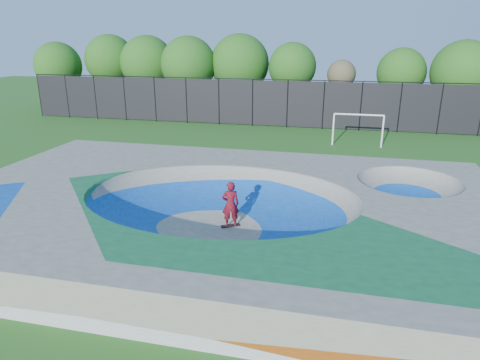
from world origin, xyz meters
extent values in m
plane|color=#225718|center=(0.00, 0.00, 0.00)|extent=(120.00, 120.00, 0.00)
cube|color=gray|center=(0.00, 0.00, 0.75)|extent=(22.00, 14.00, 1.50)
imported|color=red|center=(0.34, 0.29, 0.96)|extent=(0.82, 0.68, 1.93)
cube|color=black|center=(0.34, 0.29, 0.03)|extent=(0.79, 0.57, 0.05)
cylinder|color=white|center=(4.00, 15.50, 1.12)|extent=(0.12, 0.12, 2.24)
cylinder|color=white|center=(7.36, 15.50, 1.12)|extent=(0.12, 0.12, 2.24)
cylinder|color=white|center=(5.68, 15.50, 2.24)|extent=(3.36, 0.12, 0.12)
cylinder|color=black|center=(-24.00, 21.00, 2.00)|extent=(0.09, 0.09, 4.00)
cylinder|color=black|center=(-21.00, 21.00, 2.00)|extent=(0.09, 0.09, 4.00)
cylinder|color=black|center=(-18.00, 21.00, 2.00)|extent=(0.09, 0.09, 4.00)
cylinder|color=black|center=(-15.00, 21.00, 2.00)|extent=(0.09, 0.09, 4.00)
cylinder|color=black|center=(-12.00, 21.00, 2.00)|extent=(0.09, 0.09, 4.00)
cylinder|color=black|center=(-9.00, 21.00, 2.00)|extent=(0.09, 0.09, 4.00)
cylinder|color=black|center=(-6.00, 21.00, 2.00)|extent=(0.09, 0.09, 4.00)
cylinder|color=black|center=(-3.00, 21.00, 2.00)|extent=(0.09, 0.09, 4.00)
cylinder|color=black|center=(0.00, 21.00, 2.00)|extent=(0.09, 0.09, 4.00)
cylinder|color=black|center=(3.00, 21.00, 2.00)|extent=(0.09, 0.09, 4.00)
cylinder|color=black|center=(6.00, 21.00, 2.00)|extent=(0.09, 0.09, 4.00)
cylinder|color=black|center=(9.00, 21.00, 2.00)|extent=(0.09, 0.09, 4.00)
cylinder|color=black|center=(12.00, 21.00, 2.00)|extent=(0.09, 0.09, 4.00)
cube|color=black|center=(0.00, 21.00, 2.00)|extent=(48.00, 0.03, 3.80)
cylinder|color=black|center=(0.00, 21.00, 4.00)|extent=(48.00, 0.08, 0.08)
cylinder|color=#492F24|center=(-24.65, 25.33, 1.37)|extent=(0.44, 0.44, 2.74)
sphere|color=#215717|center=(-24.65, 25.33, 4.54)|extent=(4.81, 4.81, 4.81)
cylinder|color=#492F24|center=(-19.63, 27.19, 1.57)|extent=(0.44, 0.44, 3.13)
sphere|color=#215717|center=(-19.63, 27.19, 5.09)|extent=(5.21, 5.21, 5.21)
cylinder|color=#492F24|center=(-15.04, 26.42, 1.42)|extent=(0.44, 0.44, 2.84)
sphere|color=#215717|center=(-15.04, 26.42, 4.88)|extent=(5.43, 5.43, 5.43)
cylinder|color=#492F24|center=(-10.17, 25.07, 1.45)|extent=(0.44, 0.44, 2.89)
sphere|color=#215717|center=(-10.17, 25.07, 4.88)|extent=(5.29, 5.29, 5.29)
cylinder|color=#492F24|center=(-5.42, 26.53, 1.39)|extent=(0.44, 0.44, 2.79)
sphere|color=#215717|center=(-5.42, 26.53, 4.91)|extent=(5.66, 5.66, 5.66)
cylinder|color=#492F24|center=(-0.18, 25.20, 1.59)|extent=(0.44, 0.44, 3.18)
sphere|color=#215717|center=(-0.18, 25.20, 4.81)|extent=(4.34, 4.34, 4.34)
cylinder|color=#492F24|center=(4.25, 26.12, 1.52)|extent=(0.44, 0.44, 3.03)
sphere|color=brown|center=(4.25, 26.12, 4.13)|extent=(2.60, 2.60, 2.60)
cylinder|color=#492F24|center=(9.47, 26.38, 1.39)|extent=(0.44, 0.44, 2.78)
sphere|color=#215717|center=(9.47, 26.38, 4.39)|extent=(4.27, 4.27, 4.27)
cylinder|color=#492F24|center=(14.19, 24.91, 1.31)|extent=(0.44, 0.44, 2.62)
sphere|color=#215717|center=(14.19, 24.91, 4.59)|extent=(5.25, 5.25, 5.25)
camera|label=1|loc=(4.36, -15.19, 7.35)|focal=32.00mm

